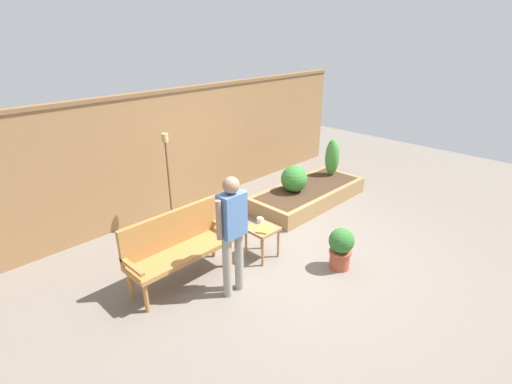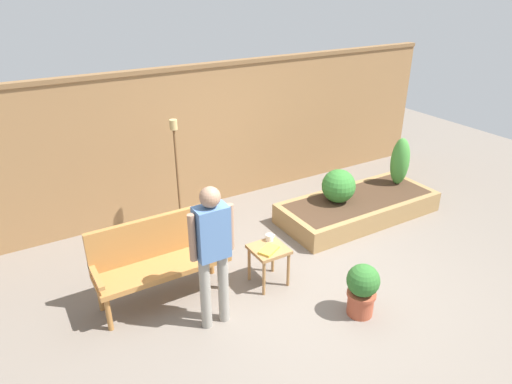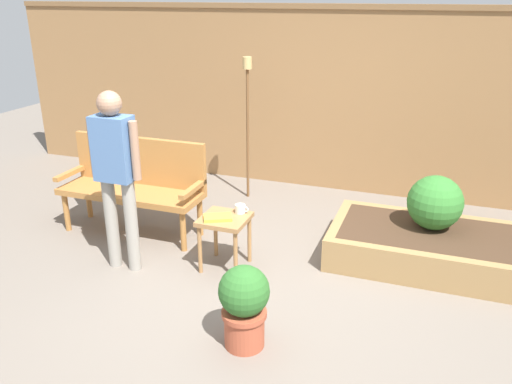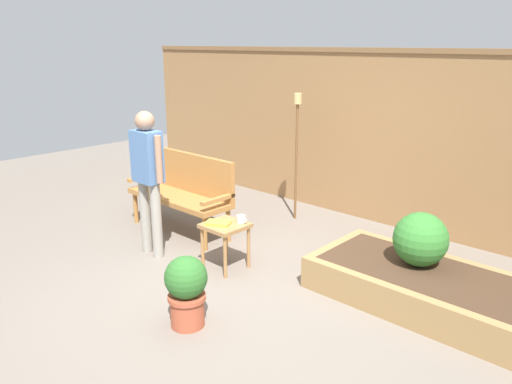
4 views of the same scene
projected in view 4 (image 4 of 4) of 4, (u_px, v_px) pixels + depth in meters
ground_plane at (228, 288)px, 4.70m from camera, size 14.00×14.00×0.00m
fence_back at (376, 137)px, 6.21m from camera, size 8.40×0.14×2.16m
garden_bench at (185, 187)px, 6.01m from camera, size 1.44×0.48×0.94m
side_table at (225, 232)px, 5.00m from camera, size 0.40×0.40×0.48m
cup_on_table at (241, 219)px, 5.00m from camera, size 0.12×0.09×0.08m
book_on_table at (218, 223)px, 4.96m from camera, size 0.28×0.24×0.03m
potted_boxwood at (186, 288)px, 3.99m from camera, size 0.35×0.35×0.60m
raised_planter_bed at (448, 295)px, 4.26m from camera, size 2.40×1.00×0.30m
shrub_near_bench at (421, 239)px, 4.43m from camera, size 0.49×0.49×0.49m
tiki_torch at (297, 134)px, 6.23m from camera, size 0.10×0.10×1.62m
person_by_bench at (148, 171)px, 5.18m from camera, size 0.47×0.20×1.56m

